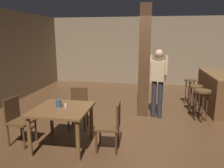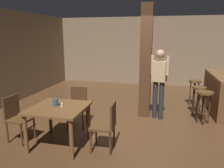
{
  "view_description": "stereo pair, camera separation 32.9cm",
  "coord_description": "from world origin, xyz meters",
  "px_view_note": "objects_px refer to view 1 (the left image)",
  "views": [
    {
      "loc": [
        0.2,
        -4.86,
        2.05
      ],
      "look_at": [
        -0.65,
        0.1,
        0.93
      ],
      "focal_mm": 35.0,
      "sensor_mm": 36.0,
      "label": 1
    },
    {
      "loc": [
        0.52,
        -4.79,
        2.05
      ],
      "look_at": [
        -0.65,
        0.1,
        0.93
      ],
      "focal_mm": 35.0,
      "sensor_mm": 36.0,
      "label": 2
    }
  ],
  "objects_px": {
    "bar_stool_mid": "(196,92)",
    "chair_north": "(78,106)",
    "bar_stool_near": "(202,98)",
    "chair_west": "(18,118)",
    "bar_counter": "(212,91)",
    "napkin_cup": "(59,103)",
    "chair_east": "(112,124)",
    "bar_stool_far": "(190,86)",
    "standing_person": "(158,79)",
    "dining_table": "(62,114)",
    "salt_shaker": "(65,105)"
  },
  "relations": [
    {
      "from": "bar_stool_mid",
      "to": "chair_north",
      "type": "bearing_deg",
      "value": -152.64
    },
    {
      "from": "bar_stool_near",
      "to": "bar_stool_mid",
      "type": "bearing_deg",
      "value": 93.4
    },
    {
      "from": "chair_west",
      "to": "bar_counter",
      "type": "height_order",
      "value": "bar_counter"
    },
    {
      "from": "chair_north",
      "to": "napkin_cup",
      "type": "xyz_separation_m",
      "value": [
        -0.08,
        -0.87,
        0.32
      ]
    },
    {
      "from": "chair_east",
      "to": "bar_counter",
      "type": "relative_size",
      "value": 0.43
    },
    {
      "from": "bar_stool_far",
      "to": "bar_stool_mid",
      "type": "bearing_deg",
      "value": -88.4
    },
    {
      "from": "standing_person",
      "to": "chair_east",
      "type": "bearing_deg",
      "value": -114.97
    },
    {
      "from": "chair_north",
      "to": "napkin_cup",
      "type": "distance_m",
      "value": 0.93
    },
    {
      "from": "dining_table",
      "to": "chair_west",
      "type": "distance_m",
      "value": 0.91
    },
    {
      "from": "salt_shaker",
      "to": "bar_stool_mid",
      "type": "relative_size",
      "value": 0.09
    },
    {
      "from": "chair_north",
      "to": "salt_shaker",
      "type": "relative_size",
      "value": 12.57
    },
    {
      "from": "chair_west",
      "to": "bar_counter",
      "type": "distance_m",
      "value": 5.08
    },
    {
      "from": "standing_person",
      "to": "bar_stool_near",
      "type": "relative_size",
      "value": 2.2
    },
    {
      "from": "bar_stool_near",
      "to": "bar_stool_far",
      "type": "bearing_deg",
      "value": 92.4
    },
    {
      "from": "chair_east",
      "to": "bar_stool_near",
      "type": "bearing_deg",
      "value": 42.17
    },
    {
      "from": "dining_table",
      "to": "chair_east",
      "type": "distance_m",
      "value": 0.93
    },
    {
      "from": "bar_counter",
      "to": "standing_person",
      "type": "bearing_deg",
      "value": -148.04
    },
    {
      "from": "bar_stool_near",
      "to": "dining_table",
      "type": "bearing_deg",
      "value": -148.16
    },
    {
      "from": "bar_counter",
      "to": "chair_north",
      "type": "bearing_deg",
      "value": -150.24
    },
    {
      "from": "bar_stool_far",
      "to": "chair_west",
      "type": "bearing_deg",
      "value": -139.62
    },
    {
      "from": "napkin_cup",
      "to": "dining_table",
      "type": "bearing_deg",
      "value": -26.76
    },
    {
      "from": "bar_stool_near",
      "to": "bar_stool_mid",
      "type": "xyz_separation_m",
      "value": [
        -0.04,
        0.6,
        -0.03
      ]
    },
    {
      "from": "salt_shaker",
      "to": "bar_stool_mid",
      "type": "xyz_separation_m",
      "value": [
        2.73,
        2.3,
        -0.23
      ]
    },
    {
      "from": "bar_stool_near",
      "to": "bar_stool_far",
      "type": "height_order",
      "value": "bar_stool_near"
    },
    {
      "from": "standing_person",
      "to": "bar_stool_far",
      "type": "distance_m",
      "value": 1.67
    },
    {
      "from": "napkin_cup",
      "to": "bar_stool_mid",
      "type": "bearing_deg",
      "value": 38.98
    },
    {
      "from": "bar_counter",
      "to": "chair_east",
      "type": "bearing_deg",
      "value": -130.81
    },
    {
      "from": "chair_north",
      "to": "dining_table",
      "type": "bearing_deg",
      "value": -89.98
    },
    {
      "from": "chair_east",
      "to": "bar_stool_mid",
      "type": "relative_size",
      "value": 1.18
    },
    {
      "from": "chair_east",
      "to": "bar_stool_mid",
      "type": "bearing_deg",
      "value": 51.26
    },
    {
      "from": "dining_table",
      "to": "chair_west",
      "type": "bearing_deg",
      "value": -179.19
    },
    {
      "from": "napkin_cup",
      "to": "salt_shaker",
      "type": "xyz_separation_m",
      "value": [
        0.13,
        0.01,
        -0.03
      ]
    },
    {
      "from": "salt_shaker",
      "to": "standing_person",
      "type": "xyz_separation_m",
      "value": [
        1.71,
        1.79,
        0.21
      ]
    },
    {
      "from": "chair_east",
      "to": "salt_shaker",
      "type": "xyz_separation_m",
      "value": [
        -0.87,
        0.02,
        0.29
      ]
    },
    {
      "from": "chair_west",
      "to": "bar_stool_mid",
      "type": "xyz_separation_m",
      "value": [
        3.68,
        2.37,
        0.06
      ]
    },
    {
      "from": "standing_person",
      "to": "dining_table",
      "type": "bearing_deg",
      "value": -133.75
    },
    {
      "from": "chair_east",
      "to": "chair_west",
      "type": "xyz_separation_m",
      "value": [
        -1.82,
        -0.04,
        0.0
      ]
    },
    {
      "from": "chair_north",
      "to": "standing_person",
      "type": "bearing_deg",
      "value": 27.72
    },
    {
      "from": "chair_east",
      "to": "chair_north",
      "type": "relative_size",
      "value": 1.0
    },
    {
      "from": "dining_table",
      "to": "chair_north",
      "type": "bearing_deg",
      "value": 90.02
    },
    {
      "from": "chair_west",
      "to": "salt_shaker",
      "type": "xyz_separation_m",
      "value": [
        0.95,
        0.06,
        0.29
      ]
    },
    {
      "from": "chair_west",
      "to": "salt_shaker",
      "type": "distance_m",
      "value": 0.99
    },
    {
      "from": "salt_shaker",
      "to": "bar_stool_near",
      "type": "height_order",
      "value": "salt_shaker"
    },
    {
      "from": "dining_table",
      "to": "standing_person",
      "type": "relative_size",
      "value": 0.58
    },
    {
      "from": "bar_stool_near",
      "to": "bar_counter",
      "type": "bearing_deg",
      "value": 64.67
    },
    {
      "from": "dining_table",
      "to": "bar_counter",
      "type": "distance_m",
      "value": 4.35
    },
    {
      "from": "chair_north",
      "to": "bar_stool_mid",
      "type": "distance_m",
      "value": 3.13
    },
    {
      "from": "chair_west",
      "to": "bar_stool_far",
      "type": "xyz_separation_m",
      "value": [
        3.66,
        3.11,
        0.06
      ]
    },
    {
      "from": "dining_table",
      "to": "bar_stool_mid",
      "type": "bearing_deg",
      "value": 40.22
    },
    {
      "from": "chair_east",
      "to": "bar_counter",
      "type": "height_order",
      "value": "bar_counter"
    }
  ]
}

